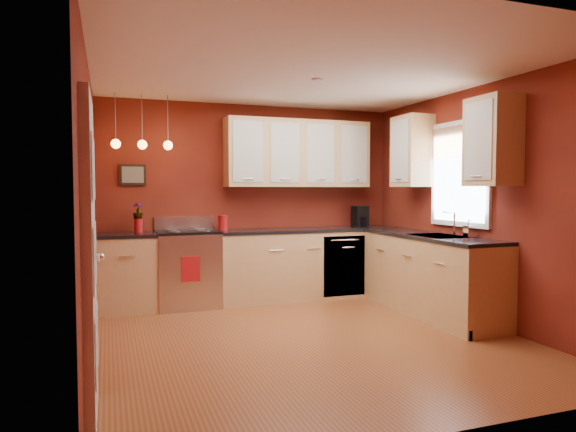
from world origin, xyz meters
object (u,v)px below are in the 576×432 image
object	(u,v)px
sink	(438,238)
gas_range	(188,268)
soap_pump	(469,228)
red_canister	(223,223)
coffee_maker	(360,217)

from	to	relation	value
sink	gas_range	bearing A→B (deg)	150.22
sink	soap_pump	size ratio (longest dim) A/B	3.57
gas_range	red_canister	xyz separation A→B (m)	(0.47, 0.09, 0.56)
sink	red_canister	bearing A→B (deg)	143.50
soap_pump	sink	bearing A→B (deg)	124.41
gas_range	sink	world-z (taller)	sink
sink	red_canister	distance (m)	2.68
red_canister	soap_pump	size ratio (longest dim) A/B	0.98
red_canister	gas_range	bearing A→B (deg)	-168.97
red_canister	soap_pump	bearing A→B (deg)	-38.61
sink	red_canister	world-z (taller)	sink
red_canister	soap_pump	world-z (taller)	soap_pump
sink	coffee_maker	size ratio (longest dim) A/B	2.43
coffee_maker	soap_pump	xyz separation A→B (m)	(0.34, -1.91, -0.03)
coffee_maker	soap_pump	world-z (taller)	coffee_maker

